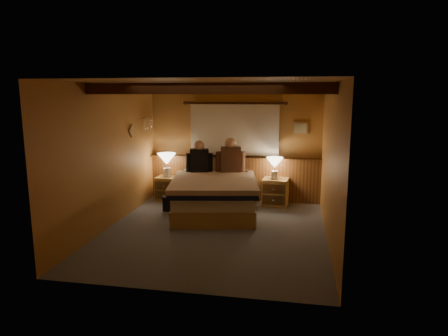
% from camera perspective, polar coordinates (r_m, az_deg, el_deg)
% --- Properties ---
extents(floor, '(4.20, 4.20, 0.00)m').
position_cam_1_polar(floor, '(6.68, -1.30, -9.00)').
color(floor, '#494E57').
rests_on(floor, ground).
extents(ceiling, '(4.20, 4.20, 0.00)m').
position_cam_1_polar(ceiling, '(6.30, -1.39, 12.04)').
color(ceiling, tan).
rests_on(ceiling, wall_back).
extents(wall_back, '(3.60, 0.00, 3.60)m').
position_cam_1_polar(wall_back, '(8.43, 1.55, 3.49)').
color(wall_back, '#AF803E').
rests_on(wall_back, floor).
extents(wall_left, '(0.00, 4.20, 4.20)m').
position_cam_1_polar(wall_left, '(6.97, -16.00, 1.59)').
color(wall_left, '#AF803E').
rests_on(wall_left, floor).
extents(wall_right, '(0.00, 4.20, 4.20)m').
position_cam_1_polar(wall_right, '(6.28, 14.98, 0.69)').
color(wall_right, '#AF803E').
rests_on(wall_right, floor).
extents(wall_front, '(3.60, 0.00, 3.60)m').
position_cam_1_polar(wall_front, '(4.39, -6.90, -3.17)').
color(wall_front, '#AF803E').
rests_on(wall_front, floor).
extents(wainscot, '(3.60, 0.23, 0.94)m').
position_cam_1_polar(wainscot, '(8.48, 1.46, -1.36)').
color(wainscot, brown).
rests_on(wainscot, wall_back).
extents(curtain_window, '(2.18, 0.09, 1.11)m').
position_cam_1_polar(curtain_window, '(8.33, 1.49, 5.62)').
color(curtain_window, '#452711').
rests_on(curtain_window, wall_back).
extents(ceiling_beams, '(3.60, 1.65, 0.16)m').
position_cam_1_polar(ceiling_beams, '(6.45, -1.11, 11.21)').
color(ceiling_beams, '#452711').
rests_on(ceiling_beams, ceiling).
extents(coat_rail, '(0.05, 0.55, 0.24)m').
position_cam_1_polar(coat_rail, '(8.32, -10.86, 6.45)').
color(coat_rail, white).
rests_on(coat_rail, wall_left).
extents(framed_print, '(0.30, 0.04, 0.25)m').
position_cam_1_polar(framed_print, '(8.27, 10.86, 5.61)').
color(framed_print, '#AA8355').
rests_on(framed_print, wall_back).
extents(bed, '(1.83, 2.21, 0.68)m').
position_cam_1_polar(bed, '(7.55, -1.38, -3.89)').
color(bed, '#B18B4B').
rests_on(bed, floor).
extents(nightstand_left, '(0.50, 0.46, 0.51)m').
position_cam_1_polar(nightstand_left, '(8.58, -8.00, -2.91)').
color(nightstand_left, '#B18B4B').
rests_on(nightstand_left, floor).
extents(nightstand_right, '(0.54, 0.50, 0.55)m').
position_cam_1_polar(nightstand_right, '(8.16, 7.33, -3.43)').
color(nightstand_right, '#B18B4B').
rests_on(nightstand_right, floor).
extents(lamp_left, '(0.39, 0.39, 0.50)m').
position_cam_1_polar(lamp_left, '(8.45, -8.19, 1.08)').
color(lamp_left, silver).
rests_on(lamp_left, nightstand_left).
extents(lamp_right, '(0.34, 0.34, 0.44)m').
position_cam_1_polar(lamp_right, '(8.02, 7.25, 0.58)').
color(lamp_right, silver).
rests_on(lamp_right, nightstand_right).
extents(person_left, '(0.53, 0.30, 0.66)m').
position_cam_1_polar(person_left, '(8.10, -3.55, 1.31)').
color(person_left, black).
rests_on(person_left, bed).
extents(person_right, '(0.58, 0.30, 0.72)m').
position_cam_1_polar(person_right, '(8.08, 0.96, 1.48)').
color(person_right, '#4F2F1F').
rests_on(person_right, bed).
extents(duffel_bag, '(0.48, 0.29, 0.34)m').
position_cam_1_polar(duffel_bag, '(7.84, -6.80, -4.97)').
color(duffel_bag, black).
rests_on(duffel_bag, floor).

